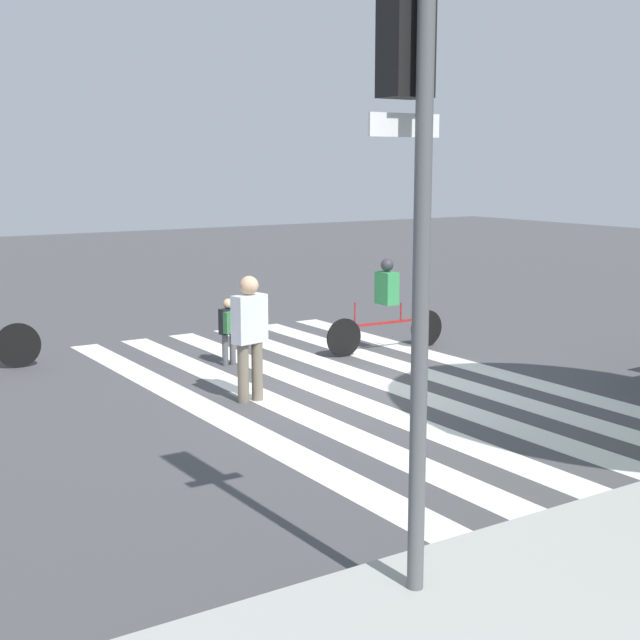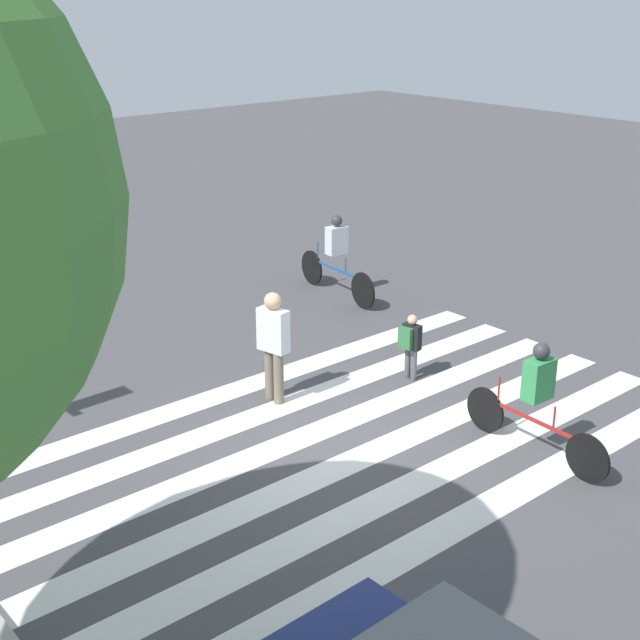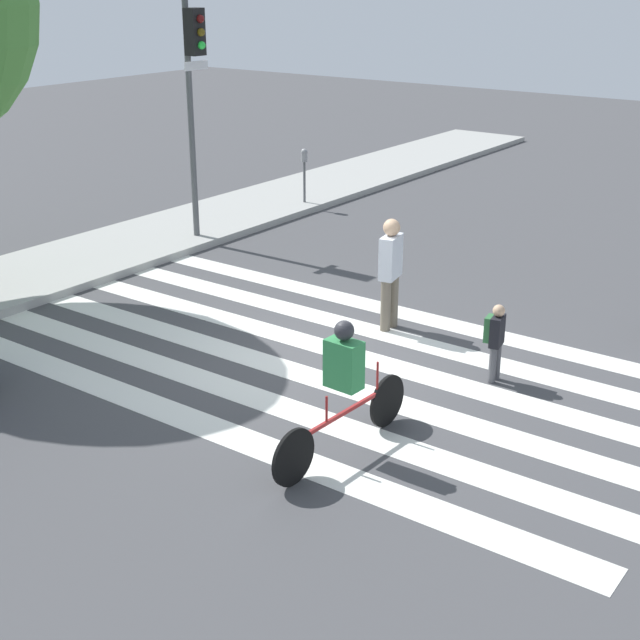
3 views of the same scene
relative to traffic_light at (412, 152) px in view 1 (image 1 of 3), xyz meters
name	(u,v)px [view 1 (image 1 of 3)]	position (x,y,z in m)	size (l,w,h in m)	color
ground_plane	(354,387)	(-3.35, -5.39, -3.27)	(60.00, 60.00, 0.00)	#444447
crosswalk_stripes	(354,386)	(-3.35, -5.39, -3.26)	(5.13, 10.00, 0.01)	silver
traffic_light	(412,152)	(0.00, 0.00, 0.00)	(0.60, 0.50, 4.66)	#515456
pedestrian_child_with_backpack	(250,331)	(-1.71, -5.50, -2.30)	(0.51, 0.30, 1.71)	#6B6051
pedestrian_adult_tall_backpack	(229,327)	(-2.48, -7.59, -2.64)	(0.32, 0.28, 1.08)	#4C4C51
cyclist_far_lane	(387,302)	(-5.22, -7.09, -2.40)	(2.35, 0.41, 1.60)	black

